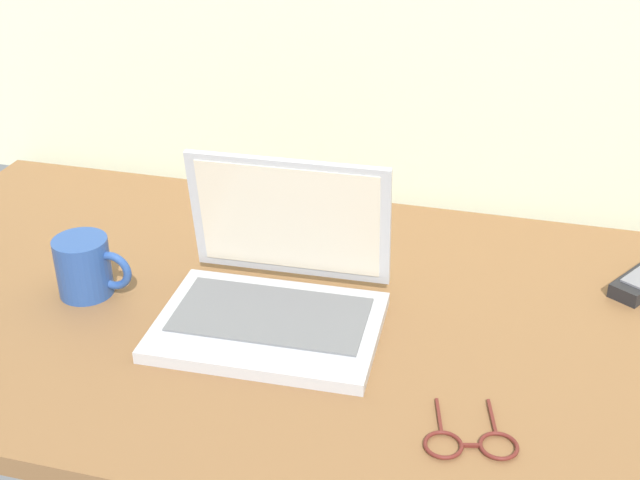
% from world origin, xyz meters
% --- Properties ---
extents(desk, '(1.60, 0.76, 0.03)m').
position_xyz_m(desk, '(0.00, 0.00, 0.01)').
color(desk, brown).
rests_on(desk, ground).
extents(laptop, '(0.32, 0.26, 0.22)m').
position_xyz_m(laptop, '(-0.12, -0.02, 0.08)').
color(laptop, '#B2B5BA').
rests_on(laptop, desk).
extents(coffee_mug, '(0.12, 0.08, 0.09)m').
position_xyz_m(coffee_mug, '(-0.41, -0.04, 0.08)').
color(coffee_mug, '#26478C').
rests_on(coffee_mug, desk).
extents(eyeglasses, '(0.12, 0.12, 0.01)m').
position_xyz_m(eyeglasses, '(0.18, -0.22, 0.03)').
color(eyeglasses, '#591E19').
rests_on(eyeglasses, desk).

